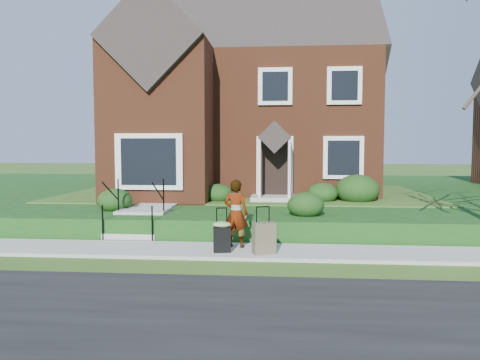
# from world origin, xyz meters

# --- Properties ---
(ground) EXTENTS (120.00, 120.00, 0.00)m
(ground) POSITION_xyz_m (0.00, 0.00, 0.00)
(ground) COLOR #2D5119
(ground) RESTS_ON ground
(street) EXTENTS (60.00, 6.00, 0.01)m
(street) POSITION_xyz_m (0.00, -5.00, 0.01)
(street) COLOR black
(street) RESTS_ON ground
(sidewalk) EXTENTS (60.00, 1.60, 0.08)m
(sidewalk) POSITION_xyz_m (0.00, 0.00, 0.04)
(sidewalk) COLOR #9E9B93
(sidewalk) RESTS_ON ground
(terrace) EXTENTS (44.00, 20.00, 0.60)m
(terrace) POSITION_xyz_m (4.00, 10.90, 0.30)
(terrace) COLOR #103C10
(terrace) RESTS_ON ground
(walkway) EXTENTS (1.20, 6.00, 0.06)m
(walkway) POSITION_xyz_m (-2.50, 5.00, 0.63)
(walkway) COLOR #9E9B93
(walkway) RESTS_ON terrace
(main_house) EXTENTS (10.40, 10.20, 9.40)m
(main_house) POSITION_xyz_m (-0.21, 9.61, 5.26)
(main_house) COLOR brown
(main_house) RESTS_ON terrace
(front_steps) EXTENTS (1.40, 2.02, 1.50)m
(front_steps) POSITION_xyz_m (-2.50, 1.84, 0.47)
(front_steps) COLOR #9E9B93
(front_steps) RESTS_ON ground
(foundation_shrubs) EXTENTS (9.49, 4.66, 1.04)m
(foundation_shrubs) POSITION_xyz_m (0.54, 4.69, 1.04)
(foundation_shrubs) COLOR black
(foundation_shrubs) RESTS_ON terrace
(woman) EXTENTS (0.66, 0.51, 1.62)m
(woman) POSITION_xyz_m (0.35, 0.29, 0.89)
(woman) COLOR #999999
(woman) RESTS_ON sidewalk
(suitcase_black) EXTENTS (0.48, 0.43, 1.02)m
(suitcase_black) POSITION_xyz_m (0.08, -0.29, 0.47)
(suitcase_black) COLOR black
(suitcase_black) RESTS_ON sidewalk
(suitcase_olive) EXTENTS (0.56, 0.43, 1.07)m
(suitcase_olive) POSITION_xyz_m (1.04, -0.38, 0.44)
(suitcase_olive) COLOR brown
(suitcase_olive) RESTS_ON sidewalk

